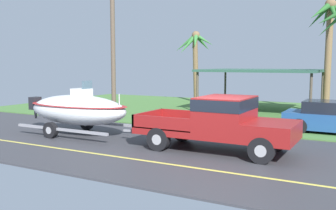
% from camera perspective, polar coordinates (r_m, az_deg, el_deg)
% --- Properties ---
extents(ground, '(36.00, 22.00, 0.11)m').
position_cam_1_polar(ground, '(20.60, 15.61, -2.33)').
color(ground, '#38383D').
extents(pickup_truck_towing, '(5.63, 2.17, 1.87)m').
position_cam_1_polar(pickup_truck_towing, '(12.94, 8.45, -2.41)').
color(pickup_truck_towing, maroon).
rests_on(pickup_truck_towing, ground).
extents(boat_on_trailer, '(5.91, 2.41, 2.28)m').
position_cam_1_polar(boat_on_trailer, '(16.32, -13.42, -0.65)').
color(boat_on_trailer, gray).
rests_on(boat_on_trailer, ground).
extents(carport_awning, '(6.91, 5.28, 2.62)m').
position_cam_1_polar(carport_awning, '(23.91, 13.87, 4.92)').
color(carport_awning, '#4C4238').
rests_on(carport_awning, ground).
extents(palm_tree_near_right, '(3.07, 2.95, 5.41)m').
position_cam_1_polar(palm_tree_near_right, '(29.08, 4.03, 8.29)').
color(palm_tree_near_right, brown).
rests_on(palm_tree_near_right, ground).
extents(palm_tree_mid, '(3.04, 2.90, 6.67)m').
position_cam_1_polar(palm_tree_mid, '(24.21, 23.06, 10.20)').
color(palm_tree_mid, brown).
rests_on(palm_tree_mid, ground).
extents(utility_pole, '(0.24, 1.80, 8.32)m').
position_cam_1_polar(utility_pole, '(20.62, -8.26, 9.90)').
color(utility_pole, brown).
rests_on(utility_pole, ground).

